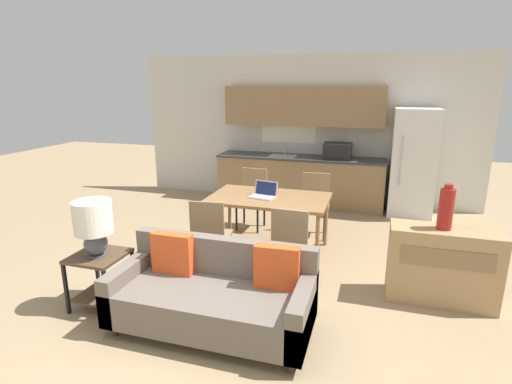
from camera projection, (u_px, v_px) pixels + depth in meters
The scene contains 15 objects.
ground_plane at pixel (207, 336), 3.58m from camera, with size 20.00×20.00×0.00m, color #9E8460.
wall_back at pixel (304, 130), 7.50m from camera, with size 6.40×0.07×2.70m.
kitchen_counter at pixel (301, 159), 7.35m from camera, with size 3.06×0.65×2.15m.
refrigerator at pixel (413, 163), 6.70m from camera, with size 0.71×0.74×1.80m.
dining_table at pixel (269, 201), 5.24m from camera, with size 1.54×0.94×0.76m.
couch at pixel (215, 294), 3.65m from camera, with size 1.81×0.80×0.82m.
side_table at pixel (100, 271), 3.98m from camera, with size 0.49×0.49×0.56m.
table_lamp at pixel (93, 223), 3.81m from camera, with size 0.36×0.36×0.56m.
credenza at pixel (442, 265), 4.06m from camera, with size 1.06×0.40×0.79m.
vase at pixel (446, 208), 3.91m from camera, with size 0.14×0.14×0.46m.
dining_chair_far_right at pixel (315, 202), 5.88m from camera, with size 0.45×0.45×0.92m.
dining_chair_near_left at pixel (210, 233), 4.66m from camera, with size 0.47×0.47×0.92m.
dining_chair_far_left at pixel (252, 196), 6.19m from camera, with size 0.43×0.43×0.92m.
dining_chair_near_right at pixel (292, 242), 4.38m from camera, with size 0.44×0.44×0.92m.
laptop at pixel (264, 193), 5.22m from camera, with size 0.36×0.31×0.20m.
Camera 1 is at (1.33, -2.85, 2.19)m, focal length 28.00 mm.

